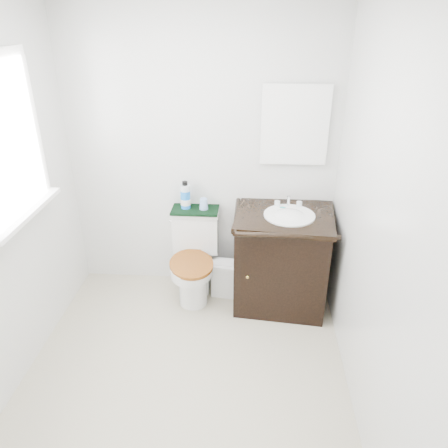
# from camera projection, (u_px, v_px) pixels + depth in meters

# --- Properties ---
(floor) EXTENTS (2.40, 2.40, 0.00)m
(floor) POSITION_uv_depth(u_px,v_px,m) (185.00, 375.00, 3.00)
(floor) COLOR #AAA389
(floor) RESTS_ON ground
(wall_back) EXTENTS (2.40, 0.00, 2.40)m
(wall_back) POSITION_uv_depth(u_px,v_px,m) (201.00, 154.00, 3.53)
(wall_back) COLOR silver
(wall_back) RESTS_ON ground
(wall_front) EXTENTS (2.40, 0.00, 2.40)m
(wall_front) POSITION_uv_depth(u_px,v_px,m) (114.00, 381.00, 1.39)
(wall_front) COLOR silver
(wall_front) RESTS_ON ground
(wall_right) EXTENTS (0.00, 2.40, 2.40)m
(wall_right) POSITION_uv_depth(u_px,v_px,m) (375.00, 224.00, 2.39)
(wall_right) COLOR silver
(wall_right) RESTS_ON ground
(window) EXTENTS (0.02, 0.70, 0.90)m
(window) POSITION_uv_depth(u_px,v_px,m) (3.00, 142.00, 2.60)
(window) COLOR white
(window) RESTS_ON wall_left
(mirror) EXTENTS (0.50, 0.02, 0.60)m
(mirror) POSITION_uv_depth(u_px,v_px,m) (295.00, 125.00, 3.35)
(mirror) COLOR silver
(mirror) RESTS_ON wall_back
(toilet) EXTENTS (0.43, 0.64, 0.74)m
(toilet) POSITION_uv_depth(u_px,v_px,m) (195.00, 260.00, 3.72)
(toilet) COLOR white
(toilet) RESTS_ON floor
(vanity) EXTENTS (0.82, 0.72, 0.92)m
(vanity) POSITION_uv_depth(u_px,v_px,m) (282.00, 257.00, 3.57)
(vanity) COLOR black
(vanity) RESTS_ON floor
(trash_bin) EXTENTS (0.24, 0.20, 0.31)m
(trash_bin) POSITION_uv_depth(u_px,v_px,m) (224.00, 278.00, 3.78)
(trash_bin) COLOR white
(trash_bin) RESTS_ON floor
(towel) EXTENTS (0.39, 0.22, 0.02)m
(towel) POSITION_uv_depth(u_px,v_px,m) (195.00, 210.00, 3.64)
(towel) COLOR black
(towel) RESTS_ON toilet
(mouthwash_bottle) EXTENTS (0.08, 0.08, 0.23)m
(mouthwash_bottle) POSITION_uv_depth(u_px,v_px,m) (185.00, 196.00, 3.61)
(mouthwash_bottle) COLOR blue
(mouthwash_bottle) RESTS_ON towel
(cup) EXTENTS (0.07, 0.07, 0.09)m
(cup) POSITION_uv_depth(u_px,v_px,m) (204.00, 204.00, 3.62)
(cup) COLOR #85A6DB
(cup) RESTS_ON towel
(soap_bar) EXTENTS (0.07, 0.04, 0.02)m
(soap_bar) POSITION_uv_depth(u_px,v_px,m) (283.00, 208.00, 3.48)
(soap_bar) COLOR #1A807E
(soap_bar) RESTS_ON vanity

